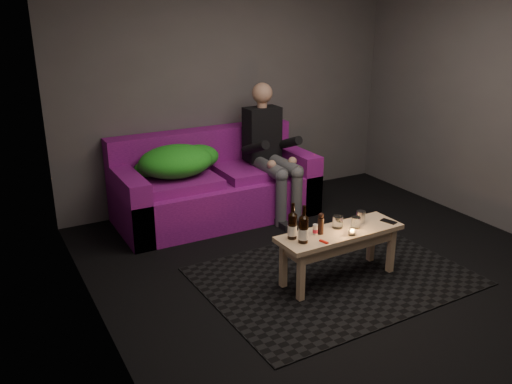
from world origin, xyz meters
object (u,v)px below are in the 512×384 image
Objects in this scene: beer_bottle_a at (292,226)px; person at (270,148)px; coffee_table at (340,240)px; steel_cup at (361,217)px; sofa at (214,187)px; beer_bottle_b at (303,229)px.

person is at bearing 66.05° from beer_bottle_a.
steel_cup is at bearing 12.22° from coffee_table.
beer_bottle_a is 0.68m from steel_cup.
sofa is 20.21× the size of steel_cup.
beer_bottle_b is at bearing -111.58° from person.
person is 1.80m from beer_bottle_b.
beer_bottle_a reaches higher than steel_cup.
sofa is at bearing 163.80° from person.
beer_bottle_a is (-0.11, -1.73, 0.23)m from sofa.
beer_bottle_b reaches higher than coffee_table.
sofa reaches higher than beer_bottle_a.
coffee_table is 3.63× the size of beer_bottle_b.
sofa reaches higher than beer_bottle_b.
sofa reaches higher than coffee_table.
sofa is at bearing 86.45° from beer_bottle_a.
steel_cup reaches higher than coffee_table.
person reaches higher than steel_cup.
steel_cup is at bearing 8.75° from beer_bottle_b.
coffee_table is at bearing 6.47° from beer_bottle_b.
steel_cup is at bearing -71.87° from sofa.
beer_bottle_b is 0.65m from steel_cup.
coffee_table is at bearing -79.97° from sofa.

